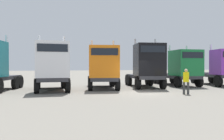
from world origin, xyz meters
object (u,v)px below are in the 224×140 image
semi_truck_black (147,66)px  semi_truck_green (182,68)px  visitor_in_hivis (186,80)px  semi_truck_white (52,66)px  semi_truck_purple (222,68)px  semi_truck_orange (103,68)px

semi_truck_black → semi_truck_green: semi_truck_black is taller
semi_truck_green → visitor_in_hivis: size_ratio=3.72×
semi_truck_white → semi_truck_green: size_ratio=0.90×
semi_truck_white → semi_truck_green: semi_truck_white is taller
semi_truck_purple → semi_truck_orange: bearing=-78.8°
semi_truck_black → visitor_in_hivis: bearing=16.8°
semi_truck_green → semi_truck_white: bearing=-79.7°
semi_truck_black → semi_truck_white: bearing=-75.7°
semi_truck_green → semi_truck_purple: (3.97, -1.05, 0.01)m
semi_truck_purple → semi_truck_green: bearing=-91.4°
semi_truck_black → visitor_in_hivis: semi_truck_black is taller
semi_truck_purple → visitor_in_hivis: bearing=-45.1°
semi_truck_orange → semi_truck_purple: bearing=100.3°
semi_truck_white → semi_truck_orange: 4.27m
visitor_in_hivis → semi_truck_white: bearing=-79.7°
semi_truck_white → semi_truck_black: 8.36m
semi_truck_black → semi_truck_purple: size_ratio=0.97×
semi_truck_purple → visitor_in_hivis: size_ratio=3.84×
semi_truck_orange → semi_truck_black: semi_truck_black is taller
semi_truck_orange → visitor_in_hivis: (4.51, -5.23, -0.82)m
semi_truck_purple → semi_truck_white: bearing=-76.8°
semi_truck_purple → visitor_in_hivis: (-7.75, -4.76, -0.81)m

